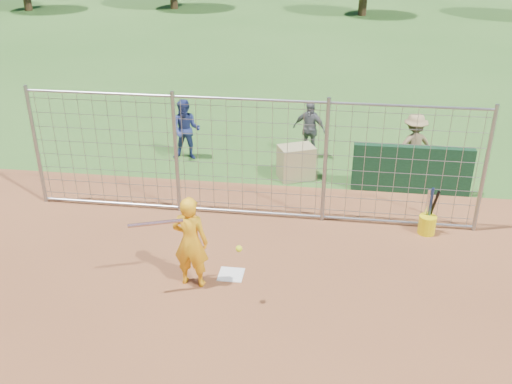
# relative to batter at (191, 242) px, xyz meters

# --- Properties ---
(ground) EXTENTS (100.00, 100.00, 0.00)m
(ground) POSITION_rel_batter_xyz_m (0.60, 0.53, -0.82)
(ground) COLOR #2D591E
(ground) RESTS_ON ground
(home_plate) EXTENTS (0.43, 0.43, 0.02)m
(home_plate) POSITION_rel_batter_xyz_m (0.60, 0.33, -0.81)
(home_plate) COLOR silver
(home_plate) RESTS_ON ground
(dugout_wall) EXTENTS (2.60, 0.20, 1.10)m
(dugout_wall) POSITION_rel_batter_xyz_m (4.00, 4.13, -0.27)
(dugout_wall) COLOR #11381E
(dugout_wall) RESTS_ON ground
(batter) EXTENTS (0.63, 0.45, 1.65)m
(batter) POSITION_rel_batter_xyz_m (0.00, 0.00, 0.00)
(batter) COLOR #F7A915
(batter) RESTS_ON ground
(bystander_a) EXTENTS (0.77, 0.61, 1.55)m
(bystander_a) POSITION_rel_batter_xyz_m (-1.43, 5.32, -0.05)
(bystander_a) COLOR navy
(bystander_a) RESTS_ON ground
(bystander_b) EXTENTS (0.95, 0.65, 1.49)m
(bystander_b) POSITION_rel_batter_xyz_m (1.63, 5.86, -0.08)
(bystander_b) COLOR slate
(bystander_b) RESTS_ON ground
(bystander_c) EXTENTS (1.13, 0.86, 1.55)m
(bystander_c) POSITION_rel_batter_xyz_m (4.11, 5.01, -0.05)
(bystander_c) COLOR #987E53
(bystander_c) RESTS_ON ground
(equipment_bin) EXTENTS (0.96, 0.83, 0.80)m
(equipment_bin) POSITION_rel_batter_xyz_m (1.41, 4.52, -0.42)
(equipment_bin) COLOR tan
(equipment_bin) RESTS_ON ground
(equipment_in_play) EXTENTS (1.82, 0.39, 0.34)m
(equipment_in_play) POSITION_rel_batter_xyz_m (-0.14, -0.34, 0.43)
(equipment_in_play) COLOR silver
(equipment_in_play) RESTS_ON ground
(bucket_with_bats) EXTENTS (0.34, 0.38, 0.98)m
(bucket_with_bats) POSITION_rel_batter_xyz_m (4.15, 2.29, -0.58)
(bucket_with_bats) COLOR yellow
(bucket_with_bats) RESTS_ON ground
(backstop_fence) EXTENTS (9.08, 0.08, 2.60)m
(backstop_fence) POSITION_rel_batter_xyz_m (0.60, 2.53, 0.44)
(backstop_fence) COLOR gray
(backstop_fence) RESTS_ON ground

